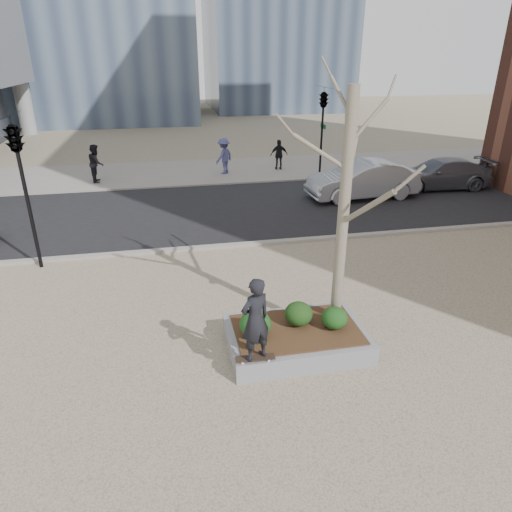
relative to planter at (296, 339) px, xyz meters
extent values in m
plane|color=tan|center=(-1.00, 0.00, -0.23)|extent=(120.00, 120.00, 0.00)
cube|color=black|center=(-1.00, 10.00, -0.21)|extent=(60.00, 8.00, 0.02)
cube|color=gray|center=(-1.00, 17.00, -0.21)|extent=(60.00, 6.00, 0.02)
cube|color=gray|center=(0.00, 0.00, 0.00)|extent=(3.00, 2.00, 0.45)
cube|color=#382314|center=(0.00, 0.00, 0.25)|extent=(2.70, 1.70, 0.04)
ellipsoid|color=#103511|center=(-0.94, -0.08, 0.55)|extent=(0.67, 0.67, 0.57)
ellipsoid|color=black|center=(0.08, 0.17, 0.53)|extent=(0.62, 0.62, 0.53)
ellipsoid|color=#123510|center=(0.82, -0.12, 0.51)|extent=(0.57, 0.57, 0.49)
imported|color=black|center=(-1.10, -0.88, 1.17)|extent=(0.75, 0.64, 1.73)
imported|color=#A1A3A9|center=(6.08, 10.45, 0.61)|extent=(5.04, 2.00, 1.63)
imported|color=slate|center=(10.36, 11.24, 0.50)|extent=(4.99, 2.39, 1.40)
imported|color=black|center=(-5.88, 15.79, 0.73)|extent=(0.73, 0.93, 1.86)
imported|color=#45497C|center=(0.63, 16.20, 0.74)|extent=(1.35, 1.36, 1.88)
imported|color=black|center=(3.77, 16.53, 0.62)|extent=(0.98, 0.45, 1.64)
camera|label=1|loc=(-2.56, -8.12, 5.78)|focal=32.00mm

